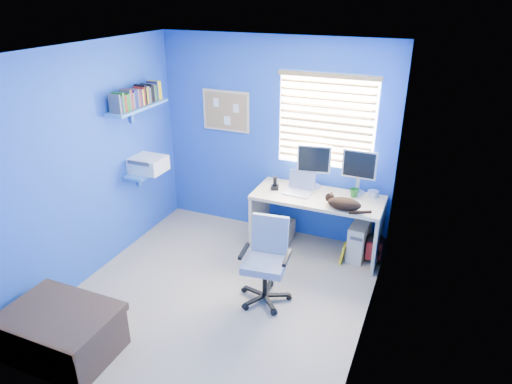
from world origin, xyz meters
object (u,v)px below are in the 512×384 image
at_px(desk, 316,224).
at_px(tower_pc, 359,240).
at_px(laptop, 298,185).
at_px(cat, 344,204).
at_px(office_chair, 266,271).

distance_m(desk, tower_pc, 0.54).
relative_size(desk, laptop, 4.62).
relative_size(laptop, cat, 0.88).
relative_size(desk, office_chair, 1.73).
height_order(laptop, office_chair, laptop).
bearing_deg(desk, tower_pc, 7.31).
height_order(desk, cat, cat).
bearing_deg(tower_pc, cat, -115.07).
bearing_deg(cat, desk, 169.20).
height_order(tower_pc, office_chair, office_chair).
distance_m(cat, office_chair, 1.16).
height_order(cat, office_chair, office_chair).
relative_size(desk, tower_pc, 3.39).
xyz_separation_m(cat, tower_pc, (0.16, 0.29, -0.58)).
distance_m(desk, office_chair, 1.13).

